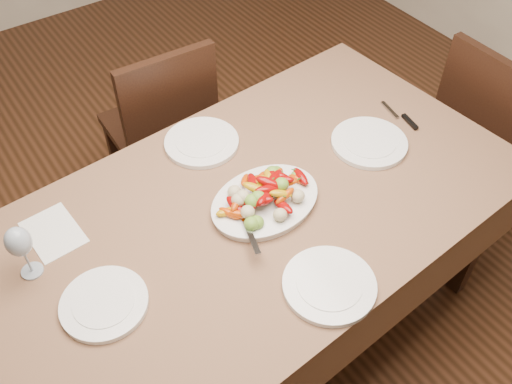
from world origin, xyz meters
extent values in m
plane|color=#3B2112|center=(0.00, 0.00, 0.00)|extent=(6.00, 6.00, 0.00)
cube|color=brown|center=(0.10, 0.03, 0.38)|extent=(1.91, 1.17, 0.76)
ellipsoid|color=white|center=(0.12, 0.02, 0.77)|extent=(0.39, 0.30, 0.02)
cylinder|color=white|center=(-0.48, -0.04, 0.77)|extent=(0.25, 0.25, 0.02)
cylinder|color=white|center=(0.61, 0.04, 0.77)|extent=(0.28, 0.28, 0.02)
cylinder|color=white|center=(0.10, 0.39, 0.77)|extent=(0.27, 0.27, 0.02)
cylinder|color=white|center=(0.09, -0.35, 0.77)|extent=(0.28, 0.28, 0.02)
cube|color=silver|center=(-0.50, 0.30, 0.76)|extent=(0.16, 0.22, 0.00)
camera|label=1|loc=(-0.63, -1.01, 2.16)|focal=40.00mm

